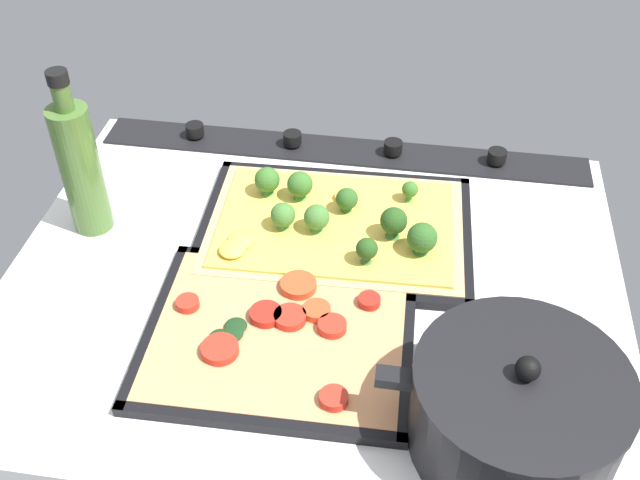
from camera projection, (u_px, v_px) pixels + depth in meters
ground_plane at (313, 286)px, 95.22cm from camera, size 76.90×62.89×3.00cm
stove_control_panel at (342, 149)px, 114.63cm from camera, size 73.83×7.00×2.60cm
baking_tray_front at (335, 231)px, 100.42cm from camera, size 36.68×26.65×1.30cm
broccoli_pizza at (335, 223)px, 99.30cm from camera, size 34.19×24.17×5.75cm
baking_tray_back at (279, 337)px, 86.34cm from camera, size 31.13×26.32×1.30cm
veggie_pizza_back at (279, 332)px, 85.99cm from camera, size 28.68×23.86×1.90cm
cooking_pot at (516, 410)px, 73.08cm from camera, size 27.76×20.98×12.53cm
oil_bottle at (80, 166)px, 95.62cm from camera, size 5.19×5.19×23.14cm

